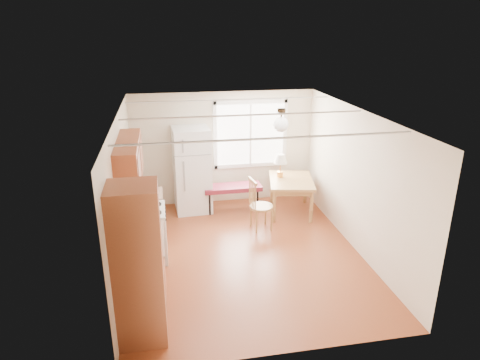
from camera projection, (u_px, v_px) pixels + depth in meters
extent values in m
cube|color=#602613|center=(245.00, 254.00, 7.60)|extent=(4.60, 5.60, 0.12)
cube|color=white|center=(246.00, 114.00, 6.74)|extent=(4.60, 5.60, 0.12)
cube|color=beige|center=(224.00, 148.00, 9.48)|extent=(4.60, 0.10, 2.50)
cube|color=beige|center=(287.00, 266.00, 4.86)|extent=(4.60, 0.10, 2.50)
cube|color=beige|center=(123.00, 196.00, 6.83)|extent=(0.10, 5.60, 2.50)
cube|color=beige|center=(357.00, 181.00, 7.51)|extent=(0.10, 5.60, 2.50)
cube|color=brown|center=(138.00, 265.00, 5.24)|extent=(0.60, 0.60, 2.10)
cube|color=brown|center=(144.00, 267.00, 6.38)|extent=(0.60, 1.10, 0.86)
cube|color=#A17C65|center=(143.00, 240.00, 6.22)|extent=(0.62, 1.14, 0.04)
cube|color=silver|center=(147.00, 234.00, 7.34)|extent=(0.65, 0.76, 0.90)
cube|color=brown|center=(147.00, 217.00, 8.04)|extent=(0.60, 0.60, 0.86)
cube|color=brown|center=(129.00, 163.00, 6.52)|extent=(0.33, 1.60, 0.70)
cube|color=white|center=(250.00, 134.00, 9.47)|extent=(1.50, 0.02, 1.35)
cylinder|color=black|center=(281.00, 111.00, 7.25)|extent=(0.14, 0.14, 0.06)
cylinder|color=black|center=(281.00, 116.00, 7.28)|extent=(0.03, 0.03, 0.16)
sphere|color=white|center=(281.00, 124.00, 7.33)|extent=(0.26, 0.26, 0.26)
cube|color=silver|center=(192.00, 170.00, 9.12)|extent=(0.79, 0.79, 1.83)
cube|color=gray|center=(193.00, 156.00, 8.62)|extent=(0.75, 0.02, 0.02)
cube|color=gray|center=(184.00, 168.00, 8.66)|extent=(0.03, 0.03, 1.10)
cube|color=maroon|center=(232.00, 188.00, 9.22)|extent=(1.24, 0.47, 0.10)
cylinder|color=black|center=(210.00, 205.00, 9.07)|extent=(0.04, 0.04, 0.48)
cylinder|color=black|center=(258.00, 201.00, 9.24)|extent=(0.04, 0.04, 0.48)
cylinder|color=black|center=(208.00, 198.00, 9.39)|extent=(0.04, 0.04, 0.48)
cylinder|color=black|center=(254.00, 195.00, 9.56)|extent=(0.04, 0.04, 0.48)
cube|color=olive|center=(291.00, 181.00, 9.05)|extent=(1.12, 1.35, 0.06)
cube|color=olive|center=(291.00, 184.00, 9.08)|extent=(1.00, 1.23, 0.10)
cylinder|color=olive|center=(274.00, 207.00, 8.70)|extent=(0.07, 0.07, 0.69)
cylinder|color=olive|center=(311.00, 207.00, 8.68)|extent=(0.07, 0.07, 0.69)
cylinder|color=olive|center=(272.00, 188.00, 9.69)|extent=(0.07, 0.07, 0.69)
cylinder|color=olive|center=(305.00, 188.00, 9.67)|extent=(0.07, 0.07, 0.69)
cylinder|color=olive|center=(261.00, 207.00, 8.37)|extent=(0.46, 0.46, 0.05)
cylinder|color=olive|center=(257.00, 222.00, 8.27)|extent=(0.04, 0.04, 0.47)
cylinder|color=olive|center=(272.00, 220.00, 8.36)|extent=(0.04, 0.04, 0.47)
cylinder|color=olive|center=(251.00, 216.00, 8.55)|extent=(0.04, 0.04, 0.47)
cylinder|color=olive|center=(266.00, 214.00, 8.64)|extent=(0.04, 0.04, 0.47)
cylinder|color=gold|center=(280.00, 174.00, 9.19)|extent=(0.14, 0.14, 0.12)
cylinder|color=gold|center=(280.00, 167.00, 9.13)|extent=(0.02, 0.02, 0.19)
cone|color=silver|center=(281.00, 159.00, 9.07)|extent=(0.29, 0.29, 0.19)
cube|color=black|center=(140.00, 235.00, 6.24)|extent=(0.22, 0.24, 0.07)
cube|color=black|center=(139.00, 228.00, 6.11)|extent=(0.17, 0.11, 0.25)
cylinder|color=black|center=(140.00, 228.00, 6.25)|extent=(0.13, 0.13, 0.11)
cylinder|color=red|center=(135.00, 235.00, 6.15)|extent=(0.12, 0.12, 0.17)
sphere|color=red|center=(135.00, 228.00, 6.11)|extent=(0.06, 0.06, 0.06)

